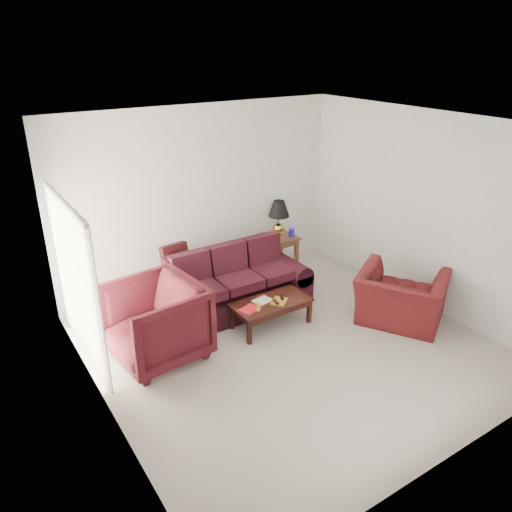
{
  "coord_description": "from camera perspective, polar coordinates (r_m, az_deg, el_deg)",
  "views": [
    {
      "loc": [
        -3.57,
        -4.64,
        3.92
      ],
      "look_at": [
        0.0,
        0.85,
        1.05
      ],
      "focal_mm": 35.0,
      "sensor_mm": 36.0,
      "label": 1
    }
  ],
  "objects": [
    {
      "name": "picture_frame",
      "position": [
        8.96,
        1.23,
        2.82
      ],
      "size": [
        0.16,
        0.18,
        0.05
      ],
      "primitive_type": "cube",
      "rotation": [
        1.36,
        0.0,
        0.18
      ],
      "color": "silver",
      "rests_on": "end_table"
    },
    {
      "name": "magazine_orange",
      "position": [
        7.28,
        2.68,
        -5.19
      ],
      "size": [
        0.33,
        0.32,
        0.02
      ],
      "primitive_type": "cube",
      "rotation": [
        0.0,
        0.0,
        0.65
      ],
      "color": "#BA6815",
      "rests_on": "coffee_table"
    },
    {
      "name": "yellow_glass",
      "position": [
        7.03,
        0.21,
        -5.81
      ],
      "size": [
        0.07,
        0.07,
        0.12
      ],
      "primitive_type": "cylinder",
      "rotation": [
        0.0,
        0.0,
        0.08
      ],
      "color": "#FAB237",
      "rests_on": "coffee_table"
    },
    {
      "name": "blue_canister",
      "position": [
        8.95,
        4.08,
        2.73
      ],
      "size": [
        0.13,
        0.13,
        0.16
      ],
      "primitive_type": "cylinder",
      "rotation": [
        0.0,
        0.0,
        0.3
      ],
      "color": "#1E19A7",
      "rests_on": "end_table"
    },
    {
      "name": "magazine_red",
      "position": [
        7.06,
        -0.73,
        -6.12
      ],
      "size": [
        0.32,
        0.28,
        0.02
      ],
      "primitive_type": "cube",
      "rotation": [
        0.0,
        0.0,
        0.29
      ],
      "color": "red",
      "rests_on": "coffee_table"
    },
    {
      "name": "armchair_right",
      "position": [
        7.69,
        16.23,
        -4.61
      ],
      "size": [
        1.55,
        1.6,
        0.8
      ],
      "primitive_type": "imported",
      "rotation": [
        0.0,
        0.0,
        2.11
      ],
      "color": "#481012",
      "rests_on": "ground"
    },
    {
      "name": "blinds",
      "position": [
        6.68,
        -19.93,
        -3.01
      ],
      "size": [
        0.1,
        2.0,
        2.16
      ],
      "primitive_type": "cube",
      "color": "silver",
      "rests_on": "ground"
    },
    {
      "name": "coffee_table",
      "position": [
        7.38,
        1.72,
        -6.57
      ],
      "size": [
        1.28,
        0.98,
        0.4
      ],
      "primitive_type": null,
      "rotation": [
        0.0,
        0.0,
        -0.41
      ],
      "color": "#311B0E",
      "rests_on": "ground"
    },
    {
      "name": "sofa",
      "position": [
        7.68,
        -2.33,
        -2.97
      ],
      "size": [
        2.42,
        1.24,
        0.95
      ],
      "primitive_type": null,
      "rotation": [
        0.0,
        0.0,
        -0.1
      ],
      "color": "black",
      "rests_on": "ground"
    },
    {
      "name": "clock",
      "position": [
        8.7,
        2.16,
        2.11
      ],
      "size": [
        0.16,
        0.08,
        0.16
      ],
      "primitive_type": "cube",
      "rotation": [
        0.0,
        0.0,
        0.15
      ],
      "color": "silver",
      "rests_on": "end_table"
    },
    {
      "name": "throw_pillow",
      "position": [
        7.95,
        -9.23,
        -0.19
      ],
      "size": [
        0.46,
        0.27,
        0.46
      ],
      "primitive_type": "cube",
      "rotation": [
        -0.21,
        0.0,
        0.12
      ],
      "color": "black",
      "rests_on": "sofa"
    },
    {
      "name": "armchair_left",
      "position": [
        6.67,
        -11.4,
        -7.4
      ],
      "size": [
        1.27,
        1.24,
        1.06
      ],
      "primitive_type": "imported",
      "rotation": [
        0.0,
        0.0,
        -1.47
      ],
      "color": "#3E0E14",
      "rests_on": "ground"
    },
    {
      "name": "end_table",
      "position": [
        9.1,
        2.5,
        0.39
      ],
      "size": [
        0.61,
        0.61,
        0.65
      ],
      "primitive_type": null,
      "rotation": [
        0.0,
        0.0,
        -0.03
      ],
      "color": "#51371C",
      "rests_on": "ground"
    },
    {
      "name": "floor_lamp",
      "position": [
        7.63,
        -20.6,
        -2.25
      ],
      "size": [
        0.32,
        0.32,
        1.56
      ],
      "primitive_type": null,
      "rotation": [
        0.0,
        0.0,
        0.3
      ],
      "color": "silver",
      "rests_on": "ground"
    },
    {
      "name": "remote_a",
      "position": [
        7.22,
        2.3,
        -5.24
      ],
      "size": [
        0.08,
        0.16,
        0.02
      ],
      "primitive_type": "cube",
      "rotation": [
        0.0,
        0.0,
        -0.24
      ],
      "color": "black",
      "rests_on": "coffee_table"
    },
    {
      "name": "floor",
      "position": [
        7.04,
        3.83,
        -10.21
      ],
      "size": [
        5.0,
        5.0,
        0.0
      ],
      "primitive_type": "plane",
      "color": "#BAAE9F",
      "rests_on": "ground"
    },
    {
      "name": "table_lamp",
      "position": [
        8.95,
        2.62,
        4.38
      ],
      "size": [
        0.4,
        0.4,
        0.64
      ],
      "primitive_type": null,
      "rotation": [
        0.0,
        0.0,
        -0.05
      ],
      "color": "gold",
      "rests_on": "end_table"
    },
    {
      "name": "magazine_white",
      "position": [
        7.29,
        0.71,
        -5.11
      ],
      "size": [
        0.29,
        0.23,
        0.01
      ],
      "primitive_type": "cube",
      "rotation": [
        0.0,
        0.0,
        0.16
      ],
      "color": "silver",
      "rests_on": "coffee_table"
    },
    {
      "name": "remote_b",
      "position": [
        7.35,
        2.94,
        -4.69
      ],
      "size": [
        0.11,
        0.16,
        0.02
      ],
      "primitive_type": "cube",
      "rotation": [
        0.0,
        0.0,
        -0.47
      ],
      "color": "black",
      "rests_on": "coffee_table"
    }
  ]
}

